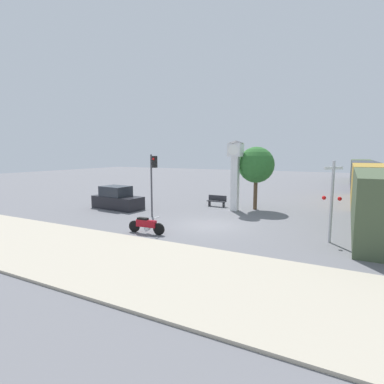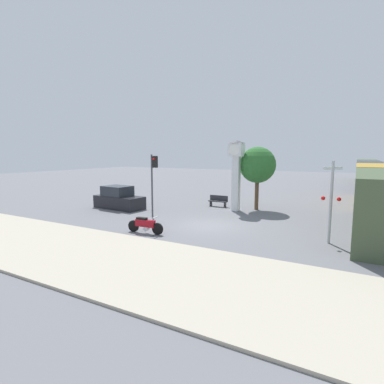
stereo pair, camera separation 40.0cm
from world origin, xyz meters
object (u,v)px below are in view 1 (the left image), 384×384
Objects in this scene: railroad_crossing_signal at (332,199)px; street_tree at (256,165)px; clock_tower at (235,165)px; motorcycle at (146,225)px; parked_car at (117,199)px; freight_train at (366,179)px; bench at (217,201)px; traffic_light at (153,174)px.

railroad_crossing_signal is 0.82× the size of street_tree.
clock_tower is 1.33× the size of railroad_crossing_signal.
railroad_crossing_signal is at bearing 13.33° from motorcycle.
parked_car is at bearing 137.94° from motorcycle.
bench is (-11.32, -14.01, -1.21)m from freight_train.
railroad_crossing_signal is 15.89m from parked_car.
clock_tower is at bearing -136.53° from street_tree.
freight_train is 28.81× the size of bench.
traffic_light is at bearing 115.39° from motorcycle.
parked_car is (-8.64, -3.55, -2.78)m from clock_tower.
motorcycle is 1.40× the size of bench.
street_tree is (-8.13, -13.81, 1.79)m from freight_train.
parked_car is (-18.05, -18.58, -0.95)m from freight_train.
traffic_light is at bearing -124.58° from freight_train.
clock_tower is 3.36× the size of bench.
freight_train is at bearing 83.47° from railroad_crossing_signal.
parked_car is at bearing -145.84° from bench.
clock_tower is 1.09× the size of street_tree.
street_tree reaches higher than parked_car.
motorcycle reaches higher than bench.
traffic_light is at bearing -131.58° from clock_tower.
motorcycle is 9.68m from railroad_crossing_signal.
freight_train is 20.96m from railroad_crossing_signal.
traffic_light is 1.00× the size of parked_car.
freight_train is 16.13m from street_tree.
freight_train is 18.06m from bench.
railroad_crossing_signal is at bearing -5.05° from traffic_light.
clock_tower is at bearing 140.53° from railroad_crossing_signal.
freight_train is at bearing 59.94° from motorcycle.
freight_train is 10.65× the size of traffic_light.
street_tree is 4.39m from bench.
freight_train is at bearing 57.94° from clock_tower.
railroad_crossing_signal is (7.03, -5.79, -1.33)m from clock_tower.
bench is at bearing 151.93° from clock_tower.
street_tree is (1.28, 1.22, -0.03)m from clock_tower.
freight_train is at bearing 55.42° from traffic_light.
railroad_crossing_signal is 11.36m from bench.
bench is (-3.19, -0.20, -3.00)m from street_tree.
street_tree reaches higher than motorcycle.
clock_tower is 1.24× the size of traffic_light.
motorcycle is 0.52× the size of traffic_light.
railroad_crossing_signal is 0.93× the size of parked_car.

